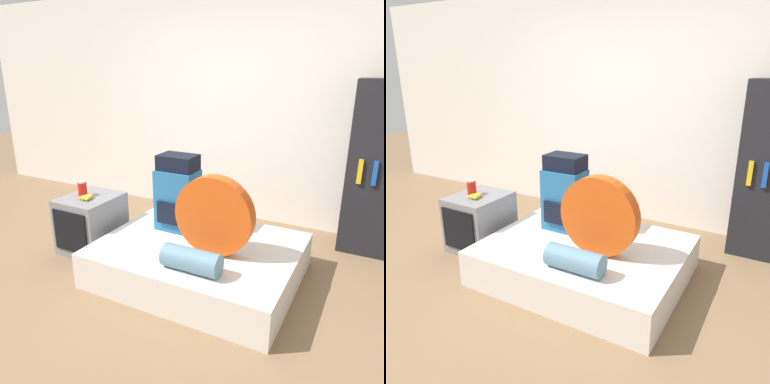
% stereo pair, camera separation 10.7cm
% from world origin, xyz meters
% --- Properties ---
extents(ground_plane, '(16.00, 16.00, 0.00)m').
position_xyz_m(ground_plane, '(0.00, 0.00, 0.00)').
color(ground_plane, '#846647').
extents(wall_back, '(8.00, 0.05, 2.60)m').
position_xyz_m(wall_back, '(0.00, 2.06, 1.30)').
color(wall_back, white).
rests_on(wall_back, ground_plane).
extents(bed, '(1.64, 1.31, 0.31)m').
position_xyz_m(bed, '(0.22, 0.55, 0.15)').
color(bed, silver).
rests_on(bed, ground_plane).
extents(backpack, '(0.36, 0.29, 0.69)m').
position_xyz_m(backpack, '(-0.09, 0.74, 0.64)').
color(backpack, '#23669E').
rests_on(backpack, bed).
extents(tent_bag, '(0.64, 0.12, 0.64)m').
position_xyz_m(tent_bag, '(0.40, 0.45, 0.63)').
color(tent_bag, '#D14C14').
rests_on(tent_bag, bed).
extents(sleeping_roll, '(0.45, 0.18, 0.18)m').
position_xyz_m(sleeping_roll, '(0.38, 0.12, 0.40)').
color(sleeping_roll, '#5B849E').
rests_on(sleeping_roll, bed).
extents(television, '(0.48, 0.58, 0.55)m').
position_xyz_m(television, '(-0.95, 0.52, 0.27)').
color(television, gray).
rests_on(television, ground_plane).
extents(canister, '(0.09, 0.09, 0.14)m').
position_xyz_m(canister, '(-1.03, 0.53, 0.61)').
color(canister, red).
rests_on(canister, television).
extents(banana_bunch, '(0.13, 0.16, 0.04)m').
position_xyz_m(banana_bunch, '(-0.92, 0.46, 0.57)').
color(banana_bunch, yellow).
rests_on(banana_bunch, television).
extents(bookshelf, '(0.62, 0.40, 1.64)m').
position_xyz_m(bookshelf, '(1.52, 1.77, 0.82)').
color(bookshelf, black).
rests_on(bookshelf, ground_plane).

